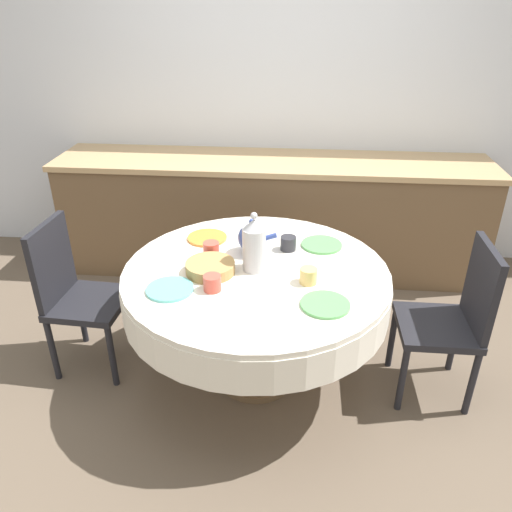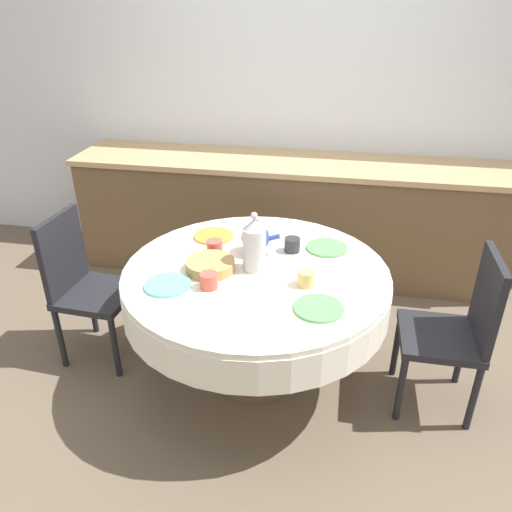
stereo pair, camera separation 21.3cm
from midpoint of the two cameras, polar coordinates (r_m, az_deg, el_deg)
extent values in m
plane|color=brown|center=(3.00, -2.10, -13.69)|extent=(12.00, 12.00, 0.00)
cube|color=silver|center=(3.98, 0.70, 17.99)|extent=(7.00, 0.05, 2.60)
cube|color=brown|center=(3.91, 0.24, 4.40)|extent=(3.20, 0.60, 0.85)
cube|color=tan|center=(3.76, 0.25, 10.65)|extent=(3.24, 0.64, 0.04)
cylinder|color=brown|center=(2.98, -2.10, -13.40)|extent=(0.44, 0.44, 0.04)
cylinder|color=brown|center=(2.82, -2.20, -9.51)|extent=(0.11, 0.11, 0.47)
cylinder|color=silver|center=(2.64, -2.32, -3.89)|extent=(1.39, 1.39, 0.18)
cylinder|color=silver|center=(2.58, -2.37, -1.92)|extent=(1.38, 1.38, 0.03)
cube|color=black|center=(2.79, 17.86, -7.75)|extent=(0.40, 0.40, 0.04)
cube|color=black|center=(2.71, 22.38, -3.47)|extent=(0.04, 0.38, 0.46)
cylinder|color=black|center=(2.76, 14.20, -13.58)|extent=(0.04, 0.04, 0.40)
cylinder|color=black|center=(3.03, 13.33, -9.16)|extent=(0.04, 0.04, 0.40)
cylinder|color=black|center=(2.84, 21.44, -13.49)|extent=(0.04, 0.04, 0.40)
cylinder|color=black|center=(3.10, 19.87, -9.22)|extent=(0.04, 0.04, 0.40)
cube|color=black|center=(3.04, -20.40, -5.08)|extent=(0.42, 0.42, 0.04)
cube|color=black|center=(3.01, -24.24, -0.68)|extent=(0.06, 0.38, 0.46)
cylinder|color=black|center=(3.21, -15.54, -7.06)|extent=(0.04, 0.04, 0.40)
cylinder|color=black|center=(2.96, -18.17, -10.87)|extent=(0.04, 0.04, 0.40)
cylinder|color=black|center=(3.36, -21.11, -6.32)|extent=(0.04, 0.04, 0.40)
cylinder|color=black|center=(3.12, -24.09, -9.84)|extent=(0.04, 0.04, 0.40)
cylinder|color=#60BCB7|center=(2.45, -12.30, -3.79)|extent=(0.23, 0.23, 0.01)
cylinder|color=#CC4C3D|center=(2.40, -7.57, -3.13)|extent=(0.09, 0.09, 0.08)
cylinder|color=#5BA85B|center=(2.29, 5.28, -5.61)|extent=(0.23, 0.23, 0.01)
cylinder|color=#DBB766|center=(2.44, 3.54, -2.33)|extent=(0.09, 0.09, 0.08)
cylinder|color=orange|center=(2.92, -7.69, 2.04)|extent=(0.23, 0.23, 0.01)
cylinder|color=#CC4C3D|center=(2.71, -7.39, 0.74)|extent=(0.09, 0.09, 0.08)
cylinder|color=#5BA85B|center=(2.82, 5.38, 1.25)|extent=(0.23, 0.23, 0.01)
cylinder|color=#28282D|center=(2.75, 1.49, 1.41)|extent=(0.09, 0.09, 0.08)
cylinder|color=#B2B2B7|center=(2.53, -2.64, 0.71)|extent=(0.12, 0.12, 0.23)
cone|color=#B2B2B7|center=(2.46, -2.71, 3.62)|extent=(0.11, 0.11, 0.05)
sphere|color=#B2B2B7|center=(2.45, -2.74, 4.57)|extent=(0.04, 0.04, 0.04)
cylinder|color=#33478E|center=(2.74, -2.67, 0.46)|extent=(0.09, 0.09, 0.01)
sphere|color=#33478E|center=(2.70, -2.71, 2.04)|extent=(0.16, 0.16, 0.16)
cylinder|color=#33478E|center=(2.69, -0.78, 2.11)|extent=(0.09, 0.03, 0.06)
sphere|color=#33478E|center=(2.66, -2.76, 3.88)|extent=(0.03, 0.03, 0.03)
cylinder|color=#AD844C|center=(2.56, -7.64, -1.37)|extent=(0.25, 0.25, 0.06)
camera|label=1|loc=(0.11, -92.41, -1.28)|focal=35.00mm
camera|label=2|loc=(0.11, 87.59, 1.28)|focal=35.00mm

